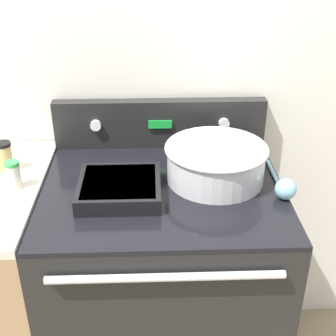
{
  "coord_description": "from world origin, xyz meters",
  "views": [
    {
      "loc": [
        -0.03,
        -1.01,
        1.75
      ],
      "look_at": [
        0.02,
        0.36,
        1.01
      ],
      "focal_mm": 50.0,
      "sensor_mm": 36.0,
      "label": 1
    }
  ],
  "objects": [
    {
      "name": "ladle",
      "position": [
        0.39,
        0.27,
        0.98
      ],
      "size": [
        0.07,
        0.28,
        0.07
      ],
      "color": "#7AB2C6",
      "rests_on": "stove_range"
    },
    {
      "name": "spice_jar_black_cap",
      "position": [
        -0.54,
        0.46,
        1.02
      ],
      "size": [
        0.05,
        0.05,
        0.11
      ],
      "color": "tan",
      "rests_on": "side_counter"
    },
    {
      "name": "mixing_bowl",
      "position": [
        0.18,
        0.38,
        1.02
      ],
      "size": [
        0.35,
        0.35,
        0.13
      ],
      "color": "silver",
      "rests_on": "stove_range"
    },
    {
      "name": "casserole_dish",
      "position": [
        -0.14,
        0.29,
        0.98
      ],
      "size": [
        0.27,
        0.25,
        0.05
      ],
      "color": "black",
      "rests_on": "stove_range"
    },
    {
      "name": "spice_jar_green_cap",
      "position": [
        -0.48,
        0.33,
        1.01
      ],
      "size": [
        0.05,
        0.05,
        0.09
      ],
      "color": "beige",
      "rests_on": "side_counter"
    },
    {
      "name": "stove_range",
      "position": [
        0.0,
        0.34,
        0.48
      ],
      "size": [
        0.81,
        0.72,
        0.95
      ],
      "color": "black",
      "rests_on": "ground_plane"
    },
    {
      "name": "control_panel",
      "position": [
        0.0,
        0.66,
        1.04
      ],
      "size": [
        0.81,
        0.07,
        0.19
      ],
      "color": "black",
      "rests_on": "stove_range"
    },
    {
      "name": "kitchen_wall",
      "position": [
        0.0,
        0.72,
        1.25
      ],
      "size": [
        8.0,
        0.05,
        2.5
      ],
      "color": "silver",
      "rests_on": "ground_plane"
    }
  ]
}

